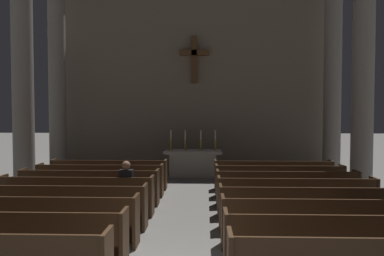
{
  "coord_description": "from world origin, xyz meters",
  "views": [
    {
      "loc": [
        0.48,
        -5.02,
        2.49
      ],
      "look_at": [
        0.0,
        8.84,
        1.91
      ],
      "focal_mm": 36.83,
      "sensor_mm": 36.0,
      "label": 1
    }
  ],
  "objects_px": {
    "pew_left_row_8": "(109,174)",
    "pew_right_row_4": "(308,208)",
    "pew_left_row_4": "(60,206)",
    "candlestick_outer_left": "(171,144)",
    "candlestick_inner_left": "(185,144)",
    "pew_right_row_6": "(287,188)",
    "pew_right_row_2": "(344,242)",
    "pew_left_row_6": "(90,187)",
    "pew_left_row_2": "(10,238)",
    "lone_worshipper": "(127,187)",
    "pew_right_row_8": "(273,175)",
    "pew_left_row_5": "(77,195)",
    "pew_left_row_7": "(100,180)",
    "candlestick_inner_right": "(201,144)",
    "candlestick_outer_right": "(215,144)",
    "column_left_fourth": "(57,85)",
    "pew_left_row_3": "(39,220)",
    "pew_right_row_5": "(296,197)",
    "column_right_fourth": "(332,85)",
    "column_right_third": "(363,78)",
    "pew_right_row_3": "(323,223)",
    "pew_right_row_7": "(279,181)",
    "altar": "(193,162)",
    "column_left_third": "(23,79)"
  },
  "relations": [
    {
      "from": "pew_left_row_2",
      "to": "lone_worshipper",
      "type": "height_order",
      "value": "lone_worshipper"
    },
    {
      "from": "pew_right_row_8",
      "to": "pew_left_row_5",
      "type": "bearing_deg",
      "value": -148.55
    },
    {
      "from": "lone_worshipper",
      "to": "pew_right_row_2",
      "type": "bearing_deg",
      "value": -38.88
    },
    {
      "from": "pew_left_row_4",
      "to": "candlestick_outer_left",
      "type": "xyz_separation_m",
      "value": [
        1.76,
        6.82,
        0.78
      ]
    },
    {
      "from": "pew_left_row_3",
      "to": "candlestick_outer_right",
      "type": "relative_size",
      "value": 4.82
    },
    {
      "from": "pew_left_row_8",
      "to": "column_right_third",
      "type": "distance_m",
      "value": 8.47
    },
    {
      "from": "pew_left_row_5",
      "to": "pew_right_row_5",
      "type": "bearing_deg",
      "value": 0.0
    },
    {
      "from": "pew_right_row_5",
      "to": "pew_right_row_2",
      "type": "bearing_deg",
      "value": -90.0
    },
    {
      "from": "column_right_fourth",
      "to": "candlestick_outer_left",
      "type": "relative_size",
      "value": 9.42
    },
    {
      "from": "pew_right_row_7",
      "to": "pew_left_row_5",
      "type": "bearing_deg",
      "value": -157.82
    },
    {
      "from": "pew_right_row_5",
      "to": "candlestick_outer_left",
      "type": "height_order",
      "value": "candlestick_outer_left"
    },
    {
      "from": "pew_right_row_4",
      "to": "pew_left_row_5",
      "type": "bearing_deg",
      "value": 168.48
    },
    {
      "from": "pew_left_row_4",
      "to": "pew_left_row_6",
      "type": "distance_m",
      "value": 2.13
    },
    {
      "from": "pew_right_row_3",
      "to": "pew_right_row_7",
      "type": "xyz_separation_m",
      "value": [
        0.0,
        4.26,
        0.0
      ]
    },
    {
      "from": "pew_right_row_3",
      "to": "lone_worshipper",
      "type": "relative_size",
      "value": 2.79
    },
    {
      "from": "pew_right_row_6",
      "to": "column_left_third",
      "type": "xyz_separation_m",
      "value": [
        -7.91,
        1.97,
        3.04
      ]
    },
    {
      "from": "pew_right_row_4",
      "to": "candlestick_inner_right",
      "type": "bearing_deg",
      "value": 108.72
    },
    {
      "from": "pew_right_row_7",
      "to": "candlestick_inner_right",
      "type": "height_order",
      "value": "candlestick_inner_right"
    },
    {
      "from": "altar",
      "to": "candlestick_outer_left",
      "type": "bearing_deg",
      "value": 180.0
    },
    {
      "from": "pew_right_row_3",
      "to": "column_right_third",
      "type": "relative_size",
      "value": 0.51
    },
    {
      "from": "pew_right_row_3",
      "to": "candlestick_inner_left",
      "type": "bearing_deg",
      "value": 110.27
    },
    {
      "from": "pew_left_row_3",
      "to": "column_right_fourth",
      "type": "bearing_deg",
      "value": 45.56
    },
    {
      "from": "pew_left_row_2",
      "to": "column_right_fourth",
      "type": "height_order",
      "value": "column_right_fourth"
    },
    {
      "from": "pew_left_row_7",
      "to": "candlestick_outer_right",
      "type": "height_order",
      "value": "candlestick_outer_right"
    },
    {
      "from": "pew_right_row_2",
      "to": "column_right_third",
      "type": "xyz_separation_m",
      "value": [
        2.69,
        6.23,
        3.04
      ]
    },
    {
      "from": "pew_left_row_7",
      "to": "candlestick_inner_right",
      "type": "height_order",
      "value": "candlestick_inner_right"
    },
    {
      "from": "column_left_fourth",
      "to": "pew_left_row_6",
      "type": "bearing_deg",
      "value": -61.11
    },
    {
      "from": "pew_left_row_6",
      "to": "pew_left_row_8",
      "type": "bearing_deg",
      "value": 90.0
    },
    {
      "from": "pew_left_row_5",
      "to": "column_left_fourth",
      "type": "relative_size",
      "value": 0.51
    },
    {
      "from": "pew_left_row_8",
      "to": "pew_right_row_4",
      "type": "xyz_separation_m",
      "value": [
        5.22,
        -4.26,
        0.0
      ]
    },
    {
      "from": "pew_right_row_5",
      "to": "pew_right_row_8",
      "type": "distance_m",
      "value": 3.19
    },
    {
      "from": "candlestick_inner_left",
      "to": "candlestick_outer_right",
      "type": "bearing_deg",
      "value": 0.0
    },
    {
      "from": "pew_left_row_3",
      "to": "pew_right_row_4",
      "type": "bearing_deg",
      "value": 11.52
    },
    {
      "from": "pew_right_row_2",
      "to": "pew_left_row_6",
      "type": "bearing_deg",
      "value": 140.81
    },
    {
      "from": "pew_left_row_4",
      "to": "candlestick_outer_right",
      "type": "xyz_separation_m",
      "value": [
        3.46,
        6.82,
        0.78
      ]
    },
    {
      "from": "pew_left_row_6",
      "to": "pew_right_row_7",
      "type": "relative_size",
      "value": 1.0
    },
    {
      "from": "candlestick_inner_left",
      "to": "pew_right_row_6",
      "type": "bearing_deg",
      "value": -58.17
    },
    {
      "from": "pew_left_row_5",
      "to": "lone_worshipper",
      "type": "bearing_deg",
      "value": 1.83
    },
    {
      "from": "column_left_third",
      "to": "pew_left_row_7",
      "type": "bearing_deg",
      "value": -18.64
    },
    {
      "from": "column_left_third",
      "to": "pew_left_row_2",
      "type": "bearing_deg",
      "value": -66.66
    },
    {
      "from": "pew_right_row_5",
      "to": "pew_right_row_8",
      "type": "relative_size",
      "value": 1.0
    },
    {
      "from": "candlestick_outer_right",
      "to": "pew_left_row_2",
      "type": "bearing_deg",
      "value": -111.15
    },
    {
      "from": "pew_left_row_7",
      "to": "pew_right_row_2",
      "type": "bearing_deg",
      "value": -45.55
    },
    {
      "from": "pew_left_row_4",
      "to": "pew_right_row_2",
      "type": "bearing_deg",
      "value": -22.18
    },
    {
      "from": "pew_left_row_6",
      "to": "pew_left_row_3",
      "type": "bearing_deg",
      "value": -90.0
    },
    {
      "from": "pew_right_row_5",
      "to": "column_right_third",
      "type": "bearing_deg",
      "value": 48.47
    },
    {
      "from": "pew_left_row_3",
      "to": "altar",
      "type": "relative_size",
      "value": 1.68
    },
    {
      "from": "pew_left_row_7",
      "to": "pew_left_row_3",
      "type": "bearing_deg",
      "value": -90.0
    },
    {
      "from": "lone_worshipper",
      "to": "pew_left_row_5",
      "type": "bearing_deg",
      "value": -178.17
    },
    {
      "from": "pew_left_row_3",
      "to": "pew_left_row_5",
      "type": "distance_m",
      "value": 2.13
    }
  ]
}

